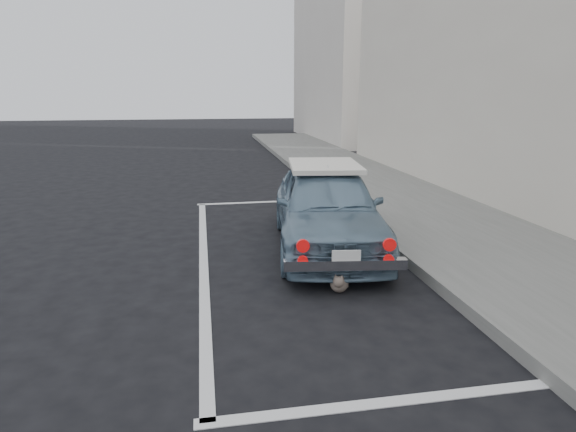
# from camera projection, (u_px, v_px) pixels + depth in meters

# --- Properties ---
(ground) EXTENTS (80.00, 80.00, 0.00)m
(ground) POSITION_uv_depth(u_px,v_px,m) (314.00, 372.00, 4.07)
(ground) COLOR black
(ground) RESTS_ON ground
(sidewalk) EXTENTS (2.80, 40.00, 0.15)m
(sidewalk) POSITION_uv_depth(u_px,v_px,m) (511.00, 262.00, 6.50)
(sidewalk) COLOR #61625D
(sidewalk) RESTS_ON ground
(building_far) EXTENTS (3.50, 10.00, 8.00)m
(building_far) POSITION_uv_depth(u_px,v_px,m) (349.00, 55.00, 23.21)
(building_far) COLOR beige
(building_far) RESTS_ON ground
(pline_rear) EXTENTS (3.00, 0.12, 0.01)m
(pline_rear) POSITION_uv_depth(u_px,v_px,m) (393.00, 402.00, 3.68)
(pline_rear) COLOR silver
(pline_rear) RESTS_ON ground
(pline_front) EXTENTS (3.00, 0.12, 0.01)m
(pline_front) POSITION_uv_depth(u_px,v_px,m) (268.00, 202.00, 10.35)
(pline_front) COLOR silver
(pline_front) RESTS_ON ground
(pline_side) EXTENTS (0.12, 7.00, 0.01)m
(pline_side) POSITION_uv_depth(u_px,v_px,m) (204.00, 260.00, 6.77)
(pline_side) COLOR silver
(pline_side) RESTS_ON ground
(retro_coupe) EXTENTS (1.97, 3.89, 1.27)m
(retro_coupe) POSITION_uv_depth(u_px,v_px,m) (327.00, 206.00, 7.20)
(retro_coupe) COLOR #6A889E
(retro_coupe) RESTS_ON ground
(cat) EXTENTS (0.32, 0.47, 0.27)m
(cat) POSITION_uv_depth(u_px,v_px,m) (339.00, 282.00, 5.68)
(cat) COLOR #79695C
(cat) RESTS_ON ground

